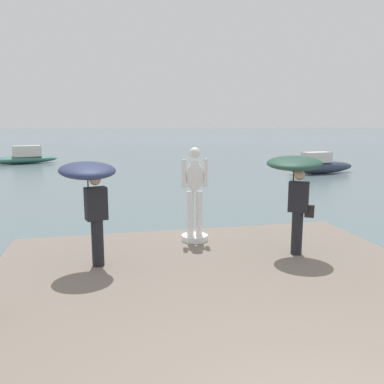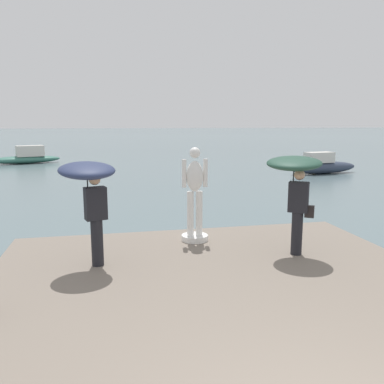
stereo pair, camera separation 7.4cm
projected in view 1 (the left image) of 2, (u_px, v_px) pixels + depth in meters
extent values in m
plane|color=slate|center=(122.00, 152.00, 41.41)|extent=(400.00, 400.00, 0.00)
cube|color=slate|center=(261.00, 351.00, 4.98)|extent=(7.84, 10.35, 0.40)
cylinder|color=white|center=(195.00, 238.00, 9.01)|extent=(0.60, 0.60, 0.12)
cylinder|color=white|center=(190.00, 214.00, 8.90)|extent=(0.15, 0.15, 1.00)
cylinder|color=white|center=(199.00, 213.00, 8.94)|extent=(0.15, 0.15, 1.00)
ellipsoid|color=white|center=(195.00, 176.00, 8.77)|extent=(0.38, 0.26, 0.68)
sphere|color=white|center=(195.00, 153.00, 8.68)|extent=(0.24, 0.24, 0.24)
cylinder|color=white|center=(184.00, 173.00, 8.71)|extent=(0.10, 0.10, 0.62)
cylinder|color=white|center=(205.00, 173.00, 8.81)|extent=(0.10, 0.10, 0.62)
cylinder|color=black|center=(98.00, 243.00, 7.35)|extent=(0.22, 0.22, 0.88)
cube|color=black|center=(96.00, 204.00, 7.23)|extent=(0.43, 0.34, 0.60)
sphere|color=tan|center=(95.00, 179.00, 7.15)|extent=(0.21, 0.21, 0.21)
cylinder|color=#262626|center=(88.00, 188.00, 7.15)|extent=(0.02, 0.02, 0.50)
ellipsoid|color=navy|center=(87.00, 170.00, 7.10)|extent=(1.25, 1.27, 0.38)
cylinder|color=black|center=(297.00, 233.00, 8.01)|extent=(0.22, 0.22, 0.88)
cube|color=black|center=(299.00, 197.00, 7.88)|extent=(0.45, 0.41, 0.60)
sphere|color=tan|center=(300.00, 175.00, 7.81)|extent=(0.21, 0.21, 0.21)
cylinder|color=#262626|center=(293.00, 180.00, 7.91)|extent=(0.02, 0.02, 0.56)
ellipsoid|color=#234738|center=(294.00, 163.00, 7.85)|extent=(1.50, 1.51, 0.34)
cube|color=black|center=(309.00, 211.00, 7.87)|extent=(0.21, 0.18, 0.24)
ellipsoid|color=#B2993D|center=(316.00, 158.00, 30.76)|extent=(3.14, 5.33, 0.73)
ellipsoid|color=#2D384C|center=(321.00, 167.00, 24.09)|extent=(4.79, 1.81, 0.73)
cube|color=beige|center=(317.00, 157.00, 23.85)|extent=(1.82, 1.07, 0.62)
ellipsoid|color=#336B5B|center=(22.00, 160.00, 29.88)|extent=(5.24, 2.85, 0.58)
cube|color=beige|center=(27.00, 151.00, 29.96)|extent=(2.15, 1.55, 0.81)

